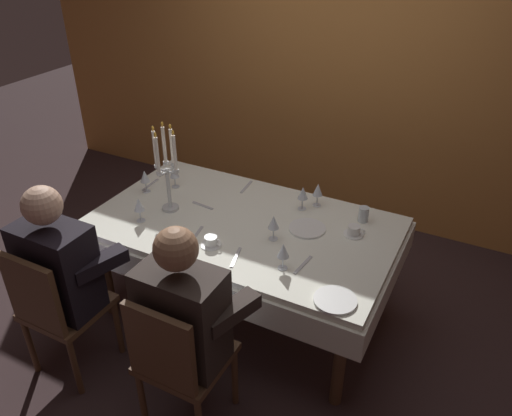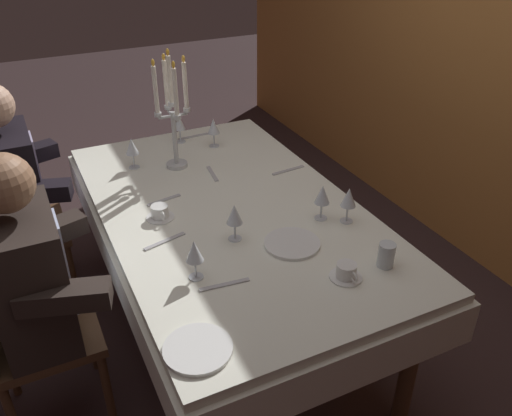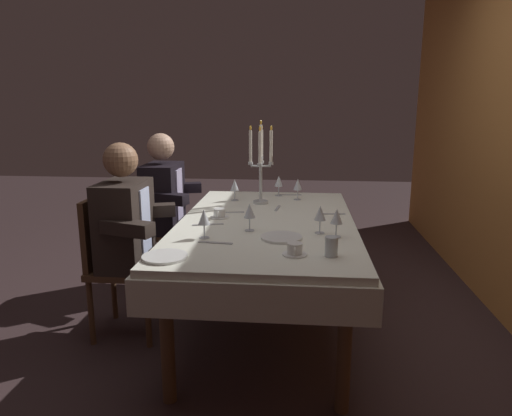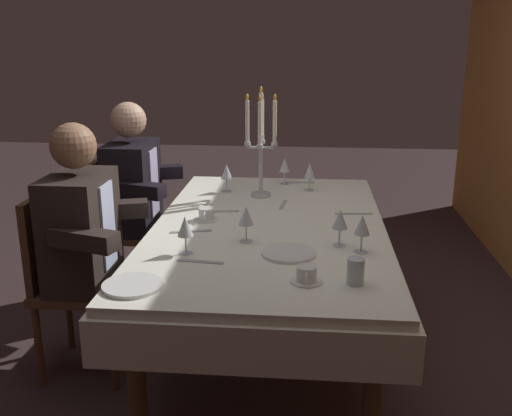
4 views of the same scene
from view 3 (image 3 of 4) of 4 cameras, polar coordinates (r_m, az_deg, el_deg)
name	(u,v)px [view 3 (image 3 of 4)]	position (r m, az deg, el deg)	size (l,w,h in m)	color
ground_plane	(266,327)	(3.23, 1.24, -14.36)	(12.00, 12.00, 0.00)	#382829
dining_table	(267,238)	(2.99, 1.30, -3.74)	(1.94, 1.14, 0.74)	white
candelabra	(261,164)	(3.41, 0.58, 5.39)	(0.19, 0.19, 0.61)	silver
dinner_plate_0	(165,257)	(2.30, -11.12, -5.87)	(0.22, 0.22, 0.01)	white
dinner_plate_1	(281,237)	(2.58, 3.14, -3.62)	(0.23, 0.23, 0.01)	white
wine_glass_0	(337,217)	(2.61, 9.87, -1.13)	(0.07, 0.07, 0.16)	silver
wine_glass_1	(204,218)	(2.57, -6.40, -1.19)	(0.07, 0.07, 0.16)	silver
wine_glass_2	(320,214)	(2.67, 7.88, -0.69)	(0.07, 0.07, 0.16)	silver
wine_glass_3	(298,185)	(3.57, 5.14, 2.84)	(0.07, 0.07, 0.16)	silver
wine_glass_4	(235,186)	(3.54, -2.64, 2.74)	(0.07, 0.07, 0.16)	silver
wine_glass_5	(279,182)	(3.71, 2.80, 3.23)	(0.07, 0.07, 0.16)	silver
wine_glass_6	(250,211)	(2.70, -0.79, -0.43)	(0.07, 0.07, 0.16)	silver
water_tumbler_0	(331,247)	(2.30, 9.23, -4.68)	(0.06, 0.06, 0.10)	silver
coffee_cup_0	(219,214)	(3.03, -4.51, -0.70)	(0.13, 0.12, 0.06)	white
coffee_cup_1	(295,250)	(2.31, 4.78, -5.13)	(0.13, 0.12, 0.06)	white
knife_0	(208,225)	(2.87, -5.91, -2.03)	(0.19, 0.02, 0.01)	#B7B7BC
knife_1	(331,214)	(3.16, 9.20, -0.72)	(0.19, 0.02, 0.01)	#B7B7BC
fork_2	(277,208)	(3.29, 2.65, -0.04)	(0.17, 0.02, 0.01)	#B7B7BC
knife_3	(290,195)	(3.77, 4.16, 1.62)	(0.19, 0.02, 0.01)	#B7B7BC
knife_4	(215,243)	(2.50, -5.02, -4.26)	(0.19, 0.02, 0.01)	#B7B7BC
fork_5	(232,212)	(3.16, -3.00, -0.55)	(0.17, 0.02, 0.01)	#B7B7BC
seated_diner_0	(162,197)	(3.79, -11.42, 1.36)	(0.63, 0.48, 1.24)	brown
seated_diner_1	(124,224)	(3.02, -15.91, -1.84)	(0.63, 0.48, 1.24)	brown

